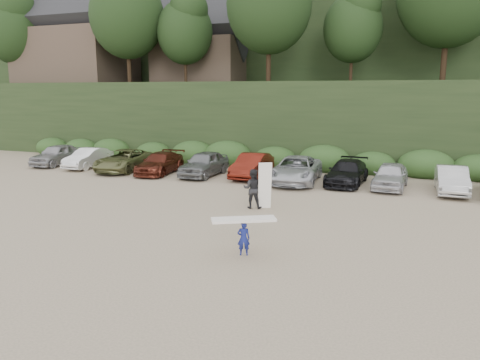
% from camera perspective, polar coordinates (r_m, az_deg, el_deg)
% --- Properties ---
extents(ground, '(120.00, 120.00, 0.00)m').
position_cam_1_polar(ground, '(19.04, -2.21, -5.52)').
color(ground, tan).
rests_on(ground, ground).
extents(hillside_backdrop, '(90.00, 41.50, 28.00)m').
position_cam_1_polar(hillside_backdrop, '(53.58, 13.18, 16.88)').
color(hillside_backdrop, black).
rests_on(hillside_backdrop, ground).
extents(parked_cars, '(39.54, 5.80, 1.58)m').
position_cam_1_polar(parked_cars, '(27.70, 8.38, 1.11)').
color(parked_cars, '#98979C').
rests_on(parked_cars, ground).
extents(child_surfer, '(2.13, 1.53, 1.26)m').
position_cam_1_polar(child_surfer, '(15.43, 0.44, -6.13)').
color(child_surfer, navy).
rests_on(child_surfer, ground).
extents(adult_surfer, '(1.39, 0.84, 2.16)m').
position_cam_1_polar(adult_surfer, '(21.53, 1.69, -1.03)').
color(adult_surfer, black).
rests_on(adult_surfer, ground).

